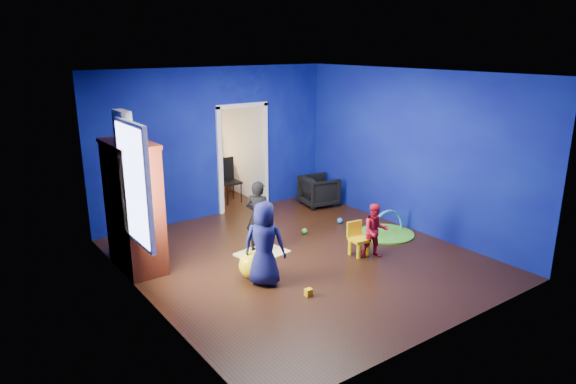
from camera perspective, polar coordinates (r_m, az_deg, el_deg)
floor at (r=8.30m, az=1.36°, el=-7.36°), size 5.00×5.50×0.01m
ceiling at (r=7.62m, az=1.51°, el=13.05°), size 5.00×5.50×0.01m
wall_back at (r=10.12m, az=-8.06°, el=5.41°), size 5.00×0.02×2.90m
wall_front at (r=5.97m, az=17.58°, el=-2.83°), size 5.00×0.02×2.90m
wall_left at (r=6.68m, az=-15.93°, el=-0.68°), size 0.02×5.50×2.90m
wall_right at (r=9.52m, az=13.55°, el=4.44°), size 0.02×5.50×2.90m
alcove at (r=11.19m, az=-7.41°, el=5.43°), size 1.00×1.75×2.50m
armchair at (r=10.85m, az=3.46°, el=0.13°), size 0.80×0.79×0.64m
child_black at (r=8.33m, az=-3.31°, el=-2.82°), size 0.50×0.53×1.22m
child_navy at (r=7.25m, az=-2.64°, el=-5.75°), size 0.69×0.70×1.22m
toddler_red at (r=8.30m, az=9.67°, el=-4.28°), size 0.54×0.50×0.89m
vase at (r=7.46m, az=-16.67°, el=5.81°), size 0.24×0.24×0.20m
potted_plant at (r=7.93m, az=-18.00°, el=7.09°), size 0.29×0.29×0.42m
tv_armoire at (r=7.98m, az=-16.77°, el=-1.54°), size 0.58×1.14×1.96m
crt_tv at (r=7.98m, az=-16.52°, el=-1.22°), size 0.46×0.70×0.54m
yellow_blanket at (r=8.46m, az=-2.88°, el=-6.80°), size 0.84×0.72×0.03m
hopper_ball at (r=7.58m, az=-3.96°, el=-8.13°), size 0.40×0.40×0.40m
kid_chair at (r=8.40m, az=7.92°, el=-5.38°), size 0.31×0.31×0.50m
play_mat at (r=9.45m, az=10.84°, el=-4.57°), size 1.00×1.00×0.03m
toy_arch at (r=9.45m, az=10.84°, el=-4.53°), size 0.89×0.08×0.89m
window_left at (r=6.98m, az=-16.88°, el=0.81°), size 0.03×0.95×1.55m
curtain at (r=7.60m, az=-17.26°, el=-0.35°), size 0.14×0.42×2.40m
doorway at (r=10.48m, az=-5.07°, el=3.65°), size 1.16×0.10×2.10m
study_desk at (r=11.93m, az=-8.72°, el=1.74°), size 0.88×0.44×0.75m
desk_monitor at (r=11.90m, az=-9.10°, el=4.53°), size 0.40×0.05×0.32m
desk_lamp at (r=11.74m, az=-10.18°, el=4.22°), size 0.14×0.14×0.14m
folding_chair at (r=11.09m, az=-6.45°, el=1.17°), size 0.40×0.40×0.92m
book_shelf at (r=11.73m, az=-9.31°, el=9.65°), size 0.88×0.24×0.04m
toy_0 at (r=9.88m, az=5.79°, el=-3.16°), size 0.11×0.11×0.11m
toy_1 at (r=7.14m, az=2.30°, el=-11.07°), size 0.10×0.08×0.10m
toy_2 at (r=9.29m, az=1.85°, el=-4.37°), size 0.11×0.11×0.11m
toy_3 at (r=9.12m, az=8.91°, el=-4.99°), size 0.10×0.08×0.10m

